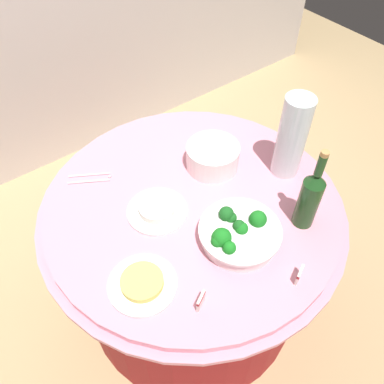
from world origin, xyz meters
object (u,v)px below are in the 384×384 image
serving_tongs (91,178)px  food_plate_rice (157,210)px  plate_stack (213,157)px  broccoli_bowl (238,233)px  decorative_fruit_vase (291,139)px  food_plate_noodles (142,283)px  label_placard_mid (201,300)px  label_placard_front (299,274)px  wine_bottle (310,198)px

serving_tongs → food_plate_rice: bearing=-68.9°
plate_stack → serving_tongs: 0.49m
broccoli_bowl → decorative_fruit_vase: size_ratio=0.82×
food_plate_noodles → plate_stack: bearing=29.1°
decorative_fruit_vase → label_placard_mid: decorative_fruit_vase is taller
label_placard_mid → food_plate_rice: bearing=76.0°
plate_stack → food_plate_noodles: 0.59m
serving_tongs → label_placard_mid: size_ratio=2.91×
broccoli_bowl → label_placard_front: broccoli_bowl is taller
broccoli_bowl → food_plate_rice: size_ratio=1.27×
food_plate_noodles → label_placard_mid: label_placard_mid is taller
serving_tongs → label_placard_front: (0.32, -0.79, 0.03)m
food_plate_rice → label_placard_front: label_placard_front is taller
wine_bottle → food_plate_noodles: 0.62m
plate_stack → broccoli_bowl: bearing=-115.4°
plate_stack → decorative_fruit_vase: size_ratio=0.62×
serving_tongs → wine_bottle: bearing=-51.9°
serving_tongs → plate_stack: bearing=-28.4°
wine_bottle → decorative_fruit_vase: 0.26m
serving_tongs → decorative_fruit_vase: bearing=-33.3°
wine_bottle → label_placard_front: (-0.19, -0.15, -0.10)m
decorative_fruit_vase → plate_stack: bearing=138.4°
wine_bottle → serving_tongs: bearing=128.1°
broccoli_bowl → wine_bottle: 0.27m
food_plate_noodles → label_placard_front: label_placard_front is taller
food_plate_noodles → label_placard_mid: bearing=-57.0°
food_plate_rice → label_placard_mid: 0.39m
decorative_fruit_vase → food_plate_rice: bearing=166.7°
serving_tongs → food_plate_noodles: 0.52m
label_placard_front → plate_stack: bearing=79.3°
wine_bottle → food_plate_noodles: bearing=167.8°
decorative_fruit_vase → label_placard_front: (-0.32, -0.37, -0.13)m
label_placard_mid → plate_stack: bearing=47.7°
serving_tongs → label_placard_front: 0.86m
plate_stack → label_placard_mid: (-0.41, -0.45, -0.02)m
serving_tongs → food_plate_rice: 0.32m
plate_stack → wine_bottle: bearing=-79.3°
wine_bottle → label_placard_front: wine_bottle is taller
label_placard_front → label_placard_mid: size_ratio=1.00×
plate_stack → food_plate_noodles: size_ratio=0.95×
food_plate_rice → food_plate_noodles: bearing=-132.5°
plate_stack → food_plate_rice: size_ratio=0.95×
wine_bottle → food_plate_noodles: (-0.59, 0.13, -0.12)m
label_placard_front → label_placard_mid: bearing=158.8°
food_plate_rice → label_placard_mid: size_ratio=4.00×
broccoli_bowl → label_placard_mid: size_ratio=5.09×
broccoli_bowl → food_plate_rice: (-0.15, 0.27, -0.03)m
label_placard_mid → food_plate_noodles: bearing=123.0°
broccoli_bowl → plate_stack: bearing=64.6°
serving_tongs → food_plate_rice: (0.11, -0.30, 0.01)m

